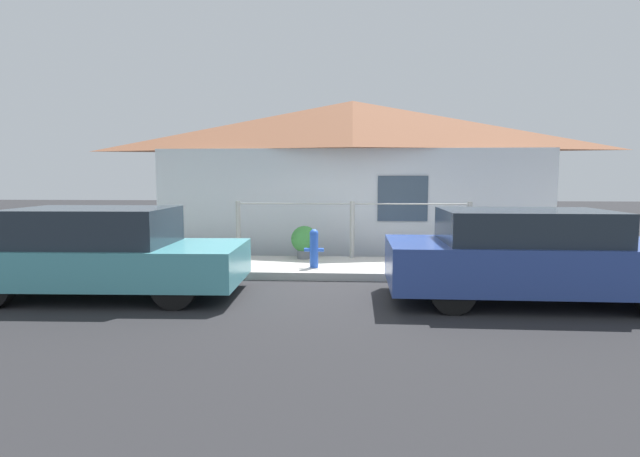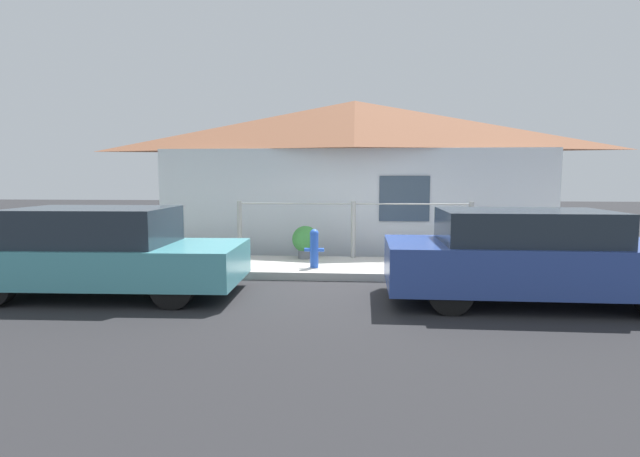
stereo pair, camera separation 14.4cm
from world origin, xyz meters
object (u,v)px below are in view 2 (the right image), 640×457
object	(u,v)px
fire_hydrant	(314,247)
potted_plant_near_hydrant	(305,240)
car_left	(103,252)
car_right	(532,257)
potted_plant_by_fence	(168,246)

from	to	relation	value
fire_hydrant	potted_plant_near_hydrant	world-z (taller)	fire_hydrant
car_left	car_right	bearing A→B (deg)	-1.68
car_left	potted_plant_by_fence	distance (m)	2.58
car_left	potted_plant_by_fence	size ratio (longest dim) A/B	8.85
car_left	potted_plant_by_fence	bearing A→B (deg)	87.77
fire_hydrant	car_left	bearing A→B (deg)	-149.69
potted_plant_near_hydrant	potted_plant_by_fence	world-z (taller)	potted_plant_near_hydrant
car_left	potted_plant_near_hydrant	size ratio (longest dim) A/B	6.21
car_right	potted_plant_by_fence	xyz separation A→B (m)	(-6.42, 2.57, -0.27)
car_right	potted_plant_near_hydrant	xyz separation A→B (m)	(-3.60, 2.85, -0.16)
car_left	fire_hydrant	world-z (taller)	car_left
car_right	potted_plant_by_fence	world-z (taller)	car_right
car_right	car_left	bearing A→B (deg)	-179.35
car_left	potted_plant_near_hydrant	distance (m)	4.03
potted_plant_near_hydrant	potted_plant_by_fence	bearing A→B (deg)	-174.31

